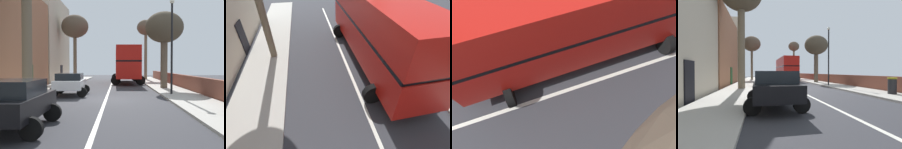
% 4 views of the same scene
% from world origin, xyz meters
% --- Properties ---
extents(ground_plane, '(84.00, 84.00, 0.00)m').
position_xyz_m(ground_plane, '(0.00, 0.00, 0.00)').
color(ground_plane, '#333338').
extents(road_centre_line, '(0.16, 54.00, 0.01)m').
position_xyz_m(road_centre_line, '(0.00, 0.00, 0.00)').
color(road_centre_line, silver).
rests_on(road_centre_line, ground).
extents(sidewalk_left, '(2.60, 60.00, 0.12)m').
position_xyz_m(sidewalk_left, '(-4.90, 0.00, 0.06)').
color(sidewalk_left, '#B2ADA3').
rests_on(sidewalk_left, ground).
extents(sidewalk_right, '(2.60, 60.00, 0.12)m').
position_xyz_m(sidewalk_right, '(4.90, 0.00, 0.06)').
color(sidewalk_right, '#B2ADA3').
rests_on(sidewalk_right, ground).
extents(boundary_wall_right, '(0.36, 54.00, 1.21)m').
position_xyz_m(boundary_wall_right, '(6.45, 0.00, 0.61)').
color(boundary_wall_right, brown).
rests_on(boundary_wall_right, ground).
extents(double_decker_bus, '(3.65, 10.69, 4.06)m').
position_xyz_m(double_decker_bus, '(1.70, 15.42, 2.35)').
color(double_decker_bus, red).
rests_on(double_decker_bus, ground).
extents(parked_car_black_left_0, '(2.48, 4.06, 1.57)m').
position_xyz_m(parked_car_black_left_0, '(-2.50, -7.61, 0.91)').
color(parked_car_black_left_0, black).
rests_on(parked_car_black_left_0, ground).
extents(parked_car_white_left_1, '(2.54, 3.98, 1.51)m').
position_xyz_m(parked_car_white_left_1, '(-2.50, 2.13, 0.88)').
color(parked_car_white_left_1, silver).
rests_on(parked_car_white_left_1, ground).
extents(street_tree_right_1, '(3.24, 3.24, 6.47)m').
position_xyz_m(street_tree_right_1, '(4.63, 7.10, 5.12)').
color(street_tree_right_1, brown).
rests_on(street_tree_right_1, sidewalk_right).
extents(street_tree_left_4, '(3.30, 3.30, 8.08)m').
position_xyz_m(street_tree_left_4, '(-4.55, 16.83, 6.68)').
color(street_tree_left_4, brown).
rests_on(street_tree_left_4, sidewalk_left).
extents(street_tree_right_5, '(2.50, 2.50, 8.33)m').
position_xyz_m(street_tree_right_5, '(4.59, 22.00, 7.06)').
color(street_tree_right_5, brown).
rests_on(street_tree_right_5, sidewalk_right).
extents(lamppost_right, '(0.32, 0.32, 6.31)m').
position_xyz_m(lamppost_right, '(4.30, 2.15, 3.81)').
color(lamppost_right, black).
rests_on(lamppost_right, sidewalk_right).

